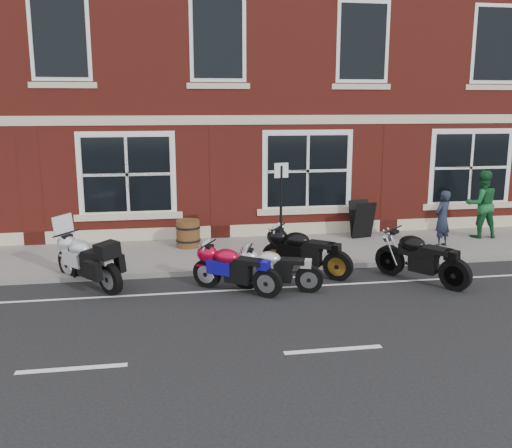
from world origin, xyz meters
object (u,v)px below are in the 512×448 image
object	(u,v)px
barrel_planter	(188,233)
moto_sport_red	(235,267)
moto_sport_silver	(276,268)
pedestrian_right	(482,204)
moto_touring_silver	(88,259)
moto_sport_black	(305,250)
moto_naked_black	(421,256)
pedestrian_left	(442,219)
parking_sign	(281,207)
a_board_sign	(362,219)

from	to	relation	value
barrel_planter	moto_sport_red	bearing A→B (deg)	-77.36
moto_sport_silver	pedestrian_right	world-z (taller)	pedestrian_right
moto_touring_silver	moto_sport_silver	xyz separation A→B (m)	(3.89, -0.96, -0.11)
moto_sport_red	moto_sport_black	xyz separation A→B (m)	(1.72, 0.93, 0.04)
moto_naked_black	barrel_planter	xyz separation A→B (m)	(-4.86, 3.51, -0.11)
moto_naked_black	barrel_planter	world-z (taller)	moto_naked_black
moto_sport_black	pedestrian_right	world-z (taller)	pedestrian_right
moto_sport_black	barrel_planter	distance (m)	3.61
moto_sport_red	moto_sport_silver	bearing A→B (deg)	-56.55
pedestrian_right	moto_sport_silver	bearing A→B (deg)	32.19
pedestrian_left	parking_sign	world-z (taller)	parking_sign
moto_sport_silver	pedestrian_left	world-z (taller)	pedestrian_left
moto_sport_black	barrel_planter	size ratio (longest dim) A/B	2.49
moto_sport_black	pedestrian_right	distance (m)	6.19
a_board_sign	pedestrian_left	bearing A→B (deg)	-48.99
moto_naked_black	pedestrian_right	world-z (taller)	pedestrian_right
moto_touring_silver	a_board_sign	xyz separation A→B (m)	(7.15, 2.89, 0.04)
moto_touring_silver	moto_naked_black	distance (m)	7.18
moto_naked_black	barrel_planter	size ratio (longest dim) A/B	2.71
moto_naked_black	parking_sign	xyz separation A→B (m)	(-2.81, 1.44, 0.91)
moto_naked_black	pedestrian_left	world-z (taller)	pedestrian_left
moto_sport_black	moto_sport_silver	distance (m)	1.31
moto_touring_silver	moto_sport_black	xyz separation A→B (m)	(4.77, 0.01, -0.03)
moto_sport_black	pedestrian_left	world-z (taller)	pedestrian_left
moto_touring_silver	a_board_sign	distance (m)	7.71
a_board_sign	parking_sign	world-z (taller)	parking_sign
moto_touring_silver	moto_sport_black	world-z (taller)	moto_touring_silver
moto_sport_red	parking_sign	size ratio (longest dim) A/B	0.72
barrel_planter	pedestrian_left	bearing A→B (deg)	-9.03
moto_touring_silver	a_board_sign	world-z (taller)	moto_touring_silver
moto_sport_silver	pedestrian_left	distance (m)	5.59
parking_sign	moto_sport_silver	bearing A→B (deg)	-117.86
moto_sport_red	a_board_sign	size ratio (longest dim) A/B	1.65
moto_sport_black	moto_sport_silver	world-z (taller)	moto_sport_black
barrel_planter	moto_touring_silver	bearing A→B (deg)	-130.93
moto_sport_red	barrel_planter	xyz separation A→B (m)	(-0.79, 3.52, -0.05)
moto_sport_black	moto_touring_silver	bearing A→B (deg)	129.71
moto_sport_silver	a_board_sign	bearing A→B (deg)	-20.76
moto_touring_silver	barrel_planter	xyz separation A→B (m)	(2.26, 2.60, -0.12)
moto_touring_silver	barrel_planter	bearing A→B (deg)	10.49
moto_naked_black	parking_sign	bearing A→B (deg)	118.32
moto_sport_red	a_board_sign	xyz separation A→B (m)	(4.10, 3.81, 0.11)
moto_sport_black	a_board_sign	xyz separation A→B (m)	(2.38, 2.88, 0.07)
moto_touring_silver	pedestrian_right	xyz separation A→B (m)	(10.47, 2.37, 0.47)
moto_touring_silver	moto_sport_black	size ratio (longest dim) A/B	1.03
barrel_planter	parking_sign	distance (m)	3.09
moto_sport_silver	parking_sign	distance (m)	1.85
moto_sport_red	a_board_sign	world-z (taller)	a_board_sign
moto_sport_red	parking_sign	world-z (taller)	parking_sign
moto_naked_black	barrel_planter	bearing A→B (deg)	109.66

